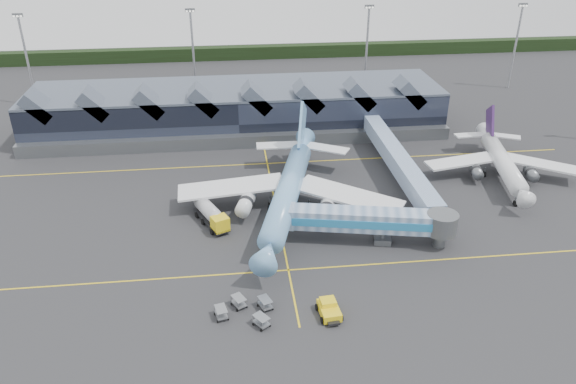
{
  "coord_description": "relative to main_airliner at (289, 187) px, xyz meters",
  "views": [
    {
      "loc": [
        -7.5,
        -72.25,
        46.39
      ],
      "look_at": [
        1.58,
        6.04,
        5.0
      ],
      "focal_mm": 35.0,
      "sensor_mm": 36.0,
      "label": 1
    }
  ],
  "objects": [
    {
      "name": "terminal",
      "position": [
        -7.22,
        38.08,
        0.73
      ],
      "size": [
        90.0,
        22.25,
        12.52
      ],
      "color": "black",
      "rests_on": "ground"
    },
    {
      "name": "ground",
      "position": [
        -2.15,
        -9.28,
        -4.15
      ],
      "size": [
        260.0,
        260.0,
        0.0
      ],
      "primitive_type": "plane",
      "color": "#252527",
      "rests_on": "ground"
    },
    {
      "name": "regional_jet",
      "position": [
        40.57,
        8.04,
        -0.8
      ],
      "size": [
        27.67,
        30.62,
        10.55
      ],
      "rotation": [
        0.0,
        0.0,
        -0.2
      ],
      "color": "white",
      "rests_on": "ground"
    },
    {
      "name": "tree_line_far",
      "position": [
        -2.15,
        100.72,
        -2.15
      ],
      "size": [
        260.0,
        4.0,
        4.0
      ],
      "primitive_type": "cube",
      "color": "black",
      "rests_on": "ground"
    },
    {
      "name": "taxi_stripes",
      "position": [
        -2.15,
        0.72,
        -4.14
      ],
      "size": [
        120.0,
        60.0,
        0.01
      ],
      "color": "yellow",
      "rests_on": "ground"
    },
    {
      "name": "pushback_tug",
      "position": [
        1.8,
        -27.33,
        -3.29
      ],
      "size": [
        3.06,
        4.51,
        1.91
      ],
      "rotation": [
        0.0,
        0.0,
        0.09
      ],
      "color": "yellow",
      "rests_on": "ground"
    },
    {
      "name": "baggage_carts",
      "position": [
        -8.43,
        -26.05,
        -3.34
      ],
      "size": [
        7.42,
        6.44,
        1.44
      ],
      "rotation": [
        0.0,
        0.0,
        0.38
      ],
      "color": "gray",
      "rests_on": "ground"
    },
    {
      "name": "fuel_truck",
      "position": [
        -13.05,
        -3.02,
        -2.31
      ],
      "size": [
        5.95,
        9.52,
        3.28
      ],
      "rotation": [
        0.0,
        0.0,
        0.42
      ],
      "color": "black",
      "rests_on": "ground"
    },
    {
      "name": "jet_bridge",
      "position": [
        11.64,
        -11.63,
        -0.42
      ],
      "size": [
        26.68,
        9.03,
        5.57
      ],
      "rotation": [
        0.0,
        0.0,
        -0.21
      ],
      "color": "#6885AD",
      "rests_on": "ground"
    },
    {
      "name": "light_masts",
      "position": [
        18.85,
        53.52,
        8.34
      ],
      "size": [
        132.4,
        42.56,
        22.45
      ],
      "color": "gray",
      "rests_on": "ground"
    },
    {
      "name": "main_airliner",
      "position": [
        0.0,
        0.0,
        0.0
      ],
      "size": [
        36.86,
        43.25,
        14.11
      ],
      "rotation": [
        0.0,
        0.0,
        -0.27
      ],
      "color": "#719EE6",
      "rests_on": "ground"
    }
  ]
}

